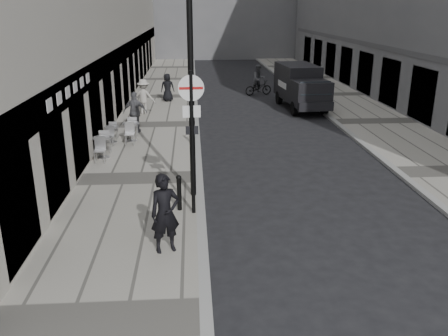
# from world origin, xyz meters

# --- Properties ---
(sidewalk) EXTENTS (4.00, 60.00, 0.12)m
(sidewalk) POSITION_xyz_m (-2.00, 18.00, 0.06)
(sidewalk) COLOR #9B968C
(sidewalk) RESTS_ON ground
(far_sidewalk) EXTENTS (4.00, 60.00, 0.12)m
(far_sidewalk) POSITION_xyz_m (9.00, 18.00, 0.06)
(far_sidewalk) COLOR #9B968C
(far_sidewalk) RESTS_ON ground
(walking_man) EXTENTS (0.81, 0.66, 1.91)m
(walking_man) POSITION_xyz_m (-0.86, 5.26, 1.07)
(walking_man) COLOR black
(walking_man) RESTS_ON sidewalk
(sign_post) EXTENTS (0.68, 0.11, 3.94)m
(sign_post) POSITION_xyz_m (-0.20, 7.40, 2.64)
(sign_post) COLOR black
(sign_post) RESTS_ON sidewalk
(lamppost) EXTENTS (0.29, 0.29, 6.55)m
(lamppost) POSITION_xyz_m (-0.20, 8.74, 3.76)
(lamppost) COLOR black
(lamppost) RESTS_ON sidewalk
(bollard_near) EXTENTS (0.13, 0.13, 0.97)m
(bollard_near) POSITION_xyz_m (-0.60, 7.62, 0.60)
(bollard_near) COLOR black
(bollard_near) RESTS_ON sidewalk
(bollard_far) EXTENTS (0.12, 0.12, 0.94)m
(bollard_far) POSITION_xyz_m (-0.16, 14.36, 0.59)
(bollard_far) COLOR black
(bollard_far) RESTS_ON sidewalk
(panel_van) EXTENTS (2.30, 5.28, 2.42)m
(panel_van) POSITION_xyz_m (5.99, 21.86, 1.36)
(panel_van) COLOR black
(panel_van) RESTS_ON ground
(cyclist) EXTENTS (1.94, 1.14, 1.98)m
(cyclist) POSITION_xyz_m (4.19, 26.31, 0.77)
(cyclist) COLOR black
(cyclist) RESTS_ON ground
(pedestrian_a) EXTENTS (1.14, 0.59, 1.86)m
(pedestrian_a) POSITION_xyz_m (-2.77, 16.52, 1.05)
(pedestrian_a) COLOR #5C5C61
(pedestrian_a) RESTS_ON sidewalk
(pedestrian_b) EXTENTS (1.33, 0.97, 1.85)m
(pedestrian_b) POSITION_xyz_m (-2.74, 20.42, 1.04)
(pedestrian_b) COLOR #B7B2A9
(pedestrian_b) RESTS_ON sidewalk
(pedestrian_c) EXTENTS (0.83, 0.55, 1.66)m
(pedestrian_c) POSITION_xyz_m (-1.66, 23.96, 0.95)
(pedestrian_c) COLOR black
(pedestrian_c) RESTS_ON sidewalk
(cafe_table_near) EXTENTS (0.74, 1.67, 0.95)m
(cafe_table_near) POSITION_xyz_m (-3.60, 12.70, 0.60)
(cafe_table_near) COLOR silver
(cafe_table_near) RESTS_ON sidewalk
(cafe_table_mid) EXTENTS (0.62, 1.41, 0.80)m
(cafe_table_mid) POSITION_xyz_m (-3.60, 14.87, 0.53)
(cafe_table_mid) COLOR #B5B6B8
(cafe_table_mid) RESTS_ON sidewalk
(cafe_table_far) EXTENTS (0.73, 1.64, 0.94)m
(cafe_table_far) POSITION_xyz_m (-2.80, 15.02, 0.59)
(cafe_table_far) COLOR silver
(cafe_table_far) RESTS_ON sidewalk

